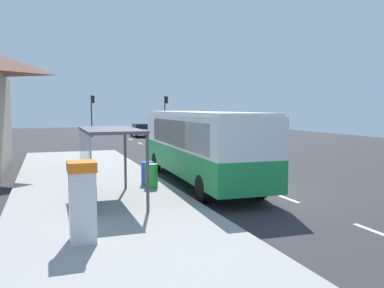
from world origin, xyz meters
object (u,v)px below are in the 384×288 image
Objects in this scene: traffic_light_near_side at (166,109)px; bus_shelter at (101,146)px; ticket_machine at (82,201)px; traffic_light_far_side at (92,109)px; recycling_bin_green at (151,176)px; white_van at (178,132)px; recycling_bin_blue at (147,173)px; sedan_near at (141,130)px; bus at (199,142)px.

traffic_light_near_side is 1.21× the size of bus_shelter.
ticket_machine is 0.40× the size of traffic_light_far_side.
white_van is at bearing 69.10° from recycling_bin_green.
traffic_light_far_side is at bearing 88.04° from recycling_bin_blue.
sedan_near is 6.08m from traffic_light_far_side.
sedan_near is (0.10, 14.69, -0.55)m from white_van.
recycling_bin_green is 32.94m from traffic_light_far_side.
traffic_light_near_side reaches higher than bus.
white_van is 17.95m from recycling_bin_green.
traffic_light_far_side is 1.22× the size of bus_shelter.
ticket_machine reaches higher than recycling_bin_blue.
white_van is 17.30m from recycling_bin_blue.
bus is 2.77× the size of bus_shelter.
recycling_bin_blue is (-2.49, -0.44, -1.19)m from bus.
recycling_bin_blue is 0.24× the size of bus_shelter.
sedan_near is (4.01, 30.32, -1.05)m from bus.
traffic_light_far_side reaches higher than white_van.
ticket_machine is at bearing -112.77° from white_van.
recycling_bin_green is at bearing -106.86° from traffic_light_near_side.
recycling_bin_green is (3.18, 6.07, -0.52)m from ticket_machine.
traffic_light_near_side reaches higher than sedan_near.
recycling_bin_green is (-6.50, -31.45, -0.14)m from sedan_near.
sedan_near is 2.28× the size of ticket_machine.
traffic_light_near_side is 35.96m from bus_shelter.
recycling_bin_blue is at bearing 90.00° from recycling_bin_green.
ticket_machine is at bearing -115.18° from recycling_bin_blue.
recycling_bin_green is at bearing -91.92° from traffic_light_far_side.
traffic_light_far_side is (-1.39, 31.68, 1.40)m from bus.
bus is at bearing 51.78° from ticket_machine.
ticket_machine is at bearing -108.69° from traffic_light_near_side.
bus is 2.51× the size of sedan_near.
recycling_bin_green is 3.25m from bus_shelter.
bus_shelter reaches higher than recycling_bin_green.
traffic_light_far_side reaches higher than bus.
traffic_light_near_side is at bearing 72.79° from recycling_bin_blue.
bus is at bearing -87.49° from traffic_light_far_side.
traffic_light_near_side is (3.30, 15.26, 1.89)m from white_van.
bus is 5.72× the size of ticket_machine.
bus_shelter reaches higher than recycling_bin_blue.
traffic_light_far_side is 34.89m from bus_shelter.
recycling_bin_green is 0.24× the size of bus_shelter.
bus is 9.19m from ticket_machine.
sedan_near is 0.91× the size of traffic_light_far_side.
white_van is at bearing 65.22° from bus_shelter.
white_van is 1.32× the size of bus_shelter.
bus is 2.98m from recycling_bin_green.
bus is at bearing 32.83° from bus_shelter.
traffic_light_near_side is 1.00× the size of traffic_light_far_side.
bus_shelter is (-2.21, -1.90, 1.44)m from recycling_bin_green.
recycling_bin_blue is 3.70m from bus_shelter.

